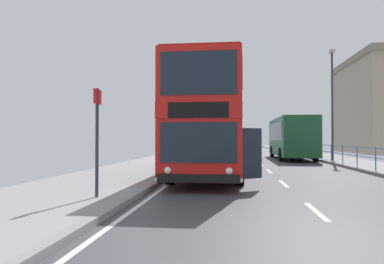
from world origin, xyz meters
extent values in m
cube|color=#414146|center=(0.00, 0.00, -0.03)|extent=(8.40, 140.00, 0.06)
cube|color=silver|center=(0.00, 2.60, 0.00)|extent=(0.12, 2.00, 0.00)
cube|color=silver|center=(0.00, 7.40, 0.00)|extent=(0.12, 2.00, 0.00)
cube|color=silver|center=(0.00, 12.20, 0.00)|extent=(0.12, 2.00, 0.00)
cube|color=silver|center=(0.00, 17.00, 0.00)|extent=(0.12, 2.00, 0.00)
cube|color=silver|center=(0.00, 21.80, 0.00)|extent=(0.12, 2.00, 0.00)
cube|color=silver|center=(0.00, 26.60, 0.00)|extent=(0.12, 2.00, 0.00)
cube|color=silver|center=(0.00, 31.40, 0.00)|extent=(0.12, 2.00, 0.00)
cube|color=silver|center=(0.00, 36.20, 0.00)|extent=(0.12, 2.00, 0.00)
cube|color=silver|center=(0.00, 41.00, 0.00)|extent=(0.12, 2.00, 0.00)
cube|color=silver|center=(0.00, 45.80, 0.00)|extent=(0.12, 2.00, 0.00)
cube|color=silver|center=(0.00, 50.60, 0.00)|extent=(0.12, 2.00, 0.00)
cube|color=silver|center=(-3.95, 0.00, 0.00)|extent=(0.12, 133.00, 0.00)
cube|color=gray|center=(-4.30, 0.00, 0.07)|extent=(0.20, 140.00, 0.14)
cube|color=red|center=(-2.68, 9.88, 1.24)|extent=(2.53, 10.50, 1.78)
cube|color=red|center=(-2.68, 9.88, 2.36)|extent=(2.55, 10.55, 0.46)
cube|color=red|center=(-2.68, 9.88, 3.41)|extent=(2.53, 10.50, 1.63)
cube|color=#A91511|center=(-2.68, 9.88, 4.26)|extent=(2.46, 10.18, 0.08)
cube|color=#19232D|center=(-2.73, 4.62, 1.45)|extent=(2.16, 0.05, 1.14)
cube|color=black|center=(-2.73, 4.62, 2.36)|extent=(1.72, 0.04, 0.45)
cube|color=#19232D|center=(-2.73, 4.62, 3.41)|extent=(2.16, 0.05, 1.24)
cube|color=black|center=(-2.73, 4.62, 0.45)|extent=(2.33, 0.10, 0.24)
cube|color=white|center=(-2.68, 9.88, 0.41)|extent=(2.56, 10.55, 0.10)
cube|color=#19232D|center=(-1.44, 10.13, 1.49)|extent=(0.08, 8.17, 0.93)
cube|color=#19232D|center=(-1.45, 9.87, 3.49)|extent=(0.09, 9.43, 0.98)
cube|color=#19232D|center=(-3.92, 10.15, 1.49)|extent=(0.08, 8.17, 0.93)
cube|color=#19232D|center=(-3.92, 9.89, 3.49)|extent=(0.09, 9.43, 0.98)
sphere|color=white|center=(-1.87, 4.60, 0.67)|extent=(0.20, 0.20, 0.20)
sphere|color=white|center=(-3.58, 4.62, 0.67)|extent=(0.20, 0.20, 0.20)
cube|color=#19232D|center=(-1.21, 5.68, 1.12)|extent=(0.68, 0.49, 1.53)
cube|color=black|center=(-1.55, 5.98, 1.12)|extent=(0.11, 0.90, 1.53)
cylinder|color=black|center=(-1.53, 6.83, 0.52)|extent=(0.31, 1.04, 1.04)
cylinder|color=black|center=(-3.88, 6.85, 0.52)|extent=(0.31, 1.04, 1.04)
cylinder|color=black|center=(-1.48, 13.21, 0.52)|extent=(0.31, 1.04, 1.04)
cylinder|color=black|center=(-3.83, 13.23, 0.52)|extent=(0.31, 1.04, 1.04)
cube|color=#19512D|center=(2.81, 23.17, 1.72)|extent=(2.51, 9.67, 2.79)
cube|color=#19232D|center=(1.58, 23.18, 2.11)|extent=(0.10, 8.20, 1.34)
cube|color=#19232D|center=(4.03, 23.16, 2.11)|extent=(0.10, 8.20, 1.34)
cube|color=#19232D|center=(2.85, 28.01, 2.00)|extent=(2.08, 0.05, 1.68)
cylinder|color=black|center=(1.67, 26.01, 0.48)|extent=(0.29, 0.96, 0.96)
cylinder|color=black|center=(3.99, 25.98, 0.48)|extent=(0.29, 0.96, 0.96)
cylinder|color=black|center=(1.62, 20.16, 0.48)|extent=(0.29, 0.96, 0.96)
cylinder|color=black|center=(3.94, 20.14, 0.48)|extent=(0.29, 0.96, 0.96)
cylinder|color=#386BA8|center=(4.45, 11.09, 0.67)|extent=(0.05, 0.05, 1.06)
cylinder|color=#386BA8|center=(4.45, 13.43, 0.67)|extent=(0.05, 0.05, 1.06)
cylinder|color=#386BA8|center=(4.45, 15.76, 0.67)|extent=(0.05, 0.05, 1.06)
cylinder|color=#386BA8|center=(4.45, 18.10, 0.67)|extent=(0.05, 0.05, 1.06)
cylinder|color=#386BA8|center=(4.45, 20.44, 0.67)|extent=(0.05, 0.05, 1.06)
cylinder|color=#386BA8|center=(4.45, 22.78, 0.67)|extent=(0.05, 0.05, 1.06)
cylinder|color=#386BA8|center=(4.45, 25.12, 0.67)|extent=(0.05, 0.05, 1.06)
cylinder|color=#386BA8|center=(4.45, 27.46, 0.67)|extent=(0.05, 0.05, 1.06)
cylinder|color=#386BA8|center=(4.45, 29.79, 0.67)|extent=(0.05, 0.05, 1.06)
cylinder|color=#386BA8|center=(4.45, 32.13, 0.67)|extent=(0.05, 0.05, 1.06)
cylinder|color=#386BA8|center=(4.45, 15.76, 1.15)|extent=(0.04, 32.74, 0.04)
cylinder|color=#386BA8|center=(4.45, 15.76, 0.72)|extent=(0.04, 32.74, 0.04)
cylinder|color=#2D2D33|center=(-5.06, 3.07, 1.46)|extent=(0.08, 0.08, 2.65)
cube|color=red|center=(-5.06, 3.09, 2.59)|extent=(0.04, 0.44, 0.36)
cylinder|color=#38383D|center=(4.96, 19.69, 3.74)|extent=(0.14, 0.14, 7.21)
cube|color=#B2B2AD|center=(4.96, 19.69, 7.47)|extent=(0.28, 0.60, 0.20)
camera|label=1|loc=(-1.81, -5.42, 1.55)|focal=33.83mm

